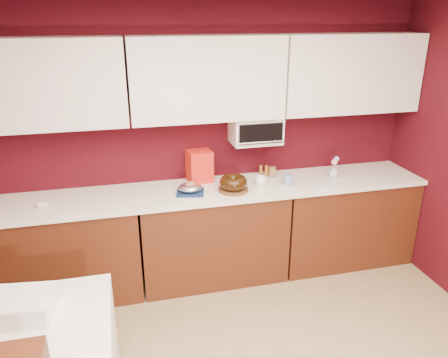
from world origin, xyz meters
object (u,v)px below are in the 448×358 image
at_px(flower_vase, 334,171).
at_px(coffee_mug, 261,180).
at_px(foil_ham_nest, 190,187).
at_px(blue_jar, 288,180).
at_px(toaster_oven, 255,129).
at_px(newspaper_stack, 22,306).
at_px(bundt_cake, 233,182).
at_px(pandoro_box, 199,166).

bearing_deg(flower_vase, coffee_mug, -177.32).
distance_m(foil_ham_nest, blue_jar, 0.90).
relative_size(toaster_oven, newspaper_stack, 1.29).
bearing_deg(bundt_cake, pandoro_box, 126.88).
distance_m(bundt_cake, coffee_mug, 0.29).
bearing_deg(coffee_mug, pandoro_box, 155.15).
bearing_deg(toaster_oven, bundt_cake, -136.24).
bearing_deg(pandoro_box, bundt_cake, -60.35).
bearing_deg(flower_vase, bundt_cake, -173.64).
bearing_deg(foil_ham_nest, bundt_cake, -5.83).
xyz_separation_m(toaster_oven, bundt_cake, (-0.28, -0.27, -0.39)).
bearing_deg(bundt_cake, foil_ham_nest, 174.17).
bearing_deg(blue_jar, flower_vase, 10.76).
bearing_deg(foil_ham_nest, blue_jar, -1.26).
bearing_deg(foil_ham_nest, pandoro_box, 63.78).
relative_size(foil_ham_nest, pandoro_box, 0.71).
xyz_separation_m(bundt_cake, pandoro_box, (-0.24, 0.32, 0.07)).
bearing_deg(toaster_oven, flower_vase, -11.50).
height_order(blue_jar, newspaper_stack, blue_jar).
relative_size(foil_ham_nest, newspaper_stack, 0.59).
bearing_deg(coffee_mug, flower_vase, 2.68).
bearing_deg(flower_vase, foil_ham_nest, -176.92).
bearing_deg(pandoro_box, toaster_oven, -13.13).
relative_size(bundt_cake, coffee_mug, 2.47).
distance_m(blue_jar, flower_vase, 0.51).
height_order(coffee_mug, flower_vase, flower_vase).
relative_size(toaster_oven, blue_jar, 4.31).
distance_m(pandoro_box, newspaper_stack, 1.99).
distance_m(blue_jar, newspaper_stack, 2.40).
xyz_separation_m(bundt_cake, flower_vase, (1.02, 0.11, -0.02)).
bearing_deg(foil_ham_nest, flower_vase, 3.08).
bearing_deg(flower_vase, pandoro_box, 170.77).
relative_size(pandoro_box, flower_vase, 2.56).
bearing_deg(flower_vase, newspaper_stack, -153.81).
distance_m(flower_vase, newspaper_stack, 2.88).
distance_m(toaster_oven, pandoro_box, 0.61).
height_order(pandoro_box, blue_jar, pandoro_box).
xyz_separation_m(coffee_mug, blue_jar, (0.24, -0.06, 0.00)).
xyz_separation_m(pandoro_box, newspaper_stack, (-1.32, -1.48, -0.23)).
xyz_separation_m(bundt_cake, foil_ham_nest, (-0.38, 0.04, -0.03)).
distance_m(foil_ham_nest, newspaper_stack, 1.69).
height_order(toaster_oven, newspaper_stack, toaster_oven).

